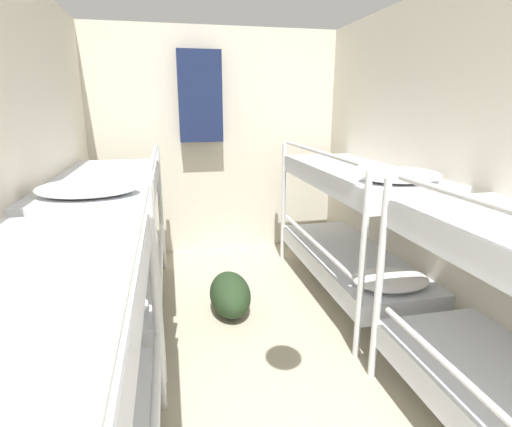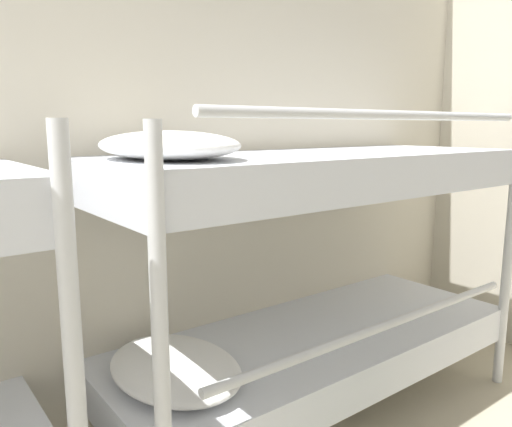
{
  "view_description": "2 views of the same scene",
  "coord_description": "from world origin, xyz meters",
  "px_view_note": "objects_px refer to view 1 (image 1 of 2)",
  "views": [
    {
      "loc": [
        -0.52,
        0.43,
        1.61
      ],
      "look_at": [
        -0.04,
        2.64,
        0.99
      ],
      "focal_mm": 28.0,
      "sensor_mm": 36.0,
      "label": 1
    },
    {
      "loc": [
        0.45,
        2.04,
        1.22
      ],
      "look_at": [
        -0.79,
        2.98,
        0.94
      ],
      "focal_mm": 35.0,
      "sensor_mm": 36.0,
      "label": 2
    }
  ],
  "objects_px": {
    "bunk_stack_right_far": "(354,221)",
    "duffel_bag": "(230,294)",
    "bunk_stack_left_far": "(111,236)",
    "hanging_coat": "(200,97)"
  },
  "relations": [
    {
      "from": "bunk_stack_right_far",
      "to": "duffel_bag",
      "type": "relative_size",
      "value": 3.36
    },
    {
      "from": "bunk_stack_right_far",
      "to": "duffel_bag",
      "type": "distance_m",
      "value": 1.19
    },
    {
      "from": "bunk_stack_left_far",
      "to": "hanging_coat",
      "type": "relative_size",
      "value": 2.02
    },
    {
      "from": "bunk_stack_left_far",
      "to": "duffel_bag",
      "type": "bearing_deg",
      "value": -5.85
    },
    {
      "from": "bunk_stack_left_far",
      "to": "duffel_bag",
      "type": "height_order",
      "value": "bunk_stack_left_far"
    },
    {
      "from": "bunk_stack_right_far",
      "to": "duffel_bag",
      "type": "bearing_deg",
      "value": -175.29
    },
    {
      "from": "duffel_bag",
      "to": "hanging_coat",
      "type": "distance_m",
      "value": 2.06
    },
    {
      "from": "bunk_stack_right_far",
      "to": "hanging_coat",
      "type": "bearing_deg",
      "value": 131.25
    },
    {
      "from": "bunk_stack_left_far",
      "to": "duffel_bag",
      "type": "relative_size",
      "value": 3.36
    },
    {
      "from": "bunk_stack_left_far",
      "to": "hanging_coat",
      "type": "xyz_separation_m",
      "value": [
        0.79,
        1.3,
        1.01
      ]
    }
  ]
}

